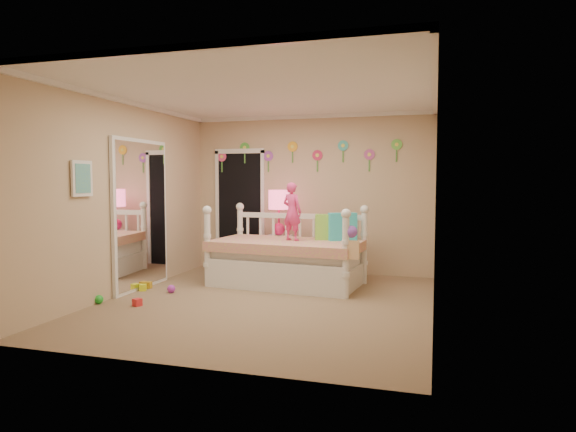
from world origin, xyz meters
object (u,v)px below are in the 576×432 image
(nightstand, at_px, (279,255))
(daybed, at_px, (287,245))
(child, at_px, (292,212))
(table_lamp, at_px, (279,205))

(nightstand, bearing_deg, daybed, -62.21)
(daybed, bearing_deg, child, 8.14)
(child, relative_size, table_lamp, 1.15)
(child, height_order, table_lamp, child)
(child, bearing_deg, daybed, 23.71)
(daybed, height_order, child, child)
(nightstand, bearing_deg, child, -57.17)
(daybed, height_order, nightstand, daybed)
(table_lamp, bearing_deg, nightstand, 0.00)
(daybed, xyz_separation_m, table_lamp, (-0.35, 0.72, 0.54))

